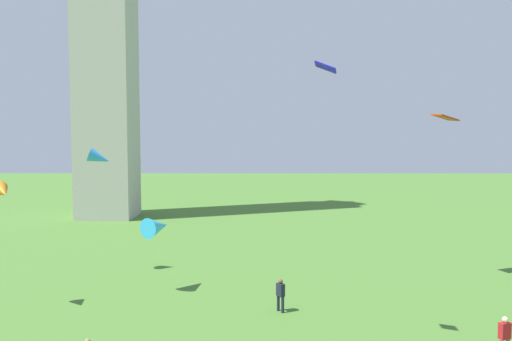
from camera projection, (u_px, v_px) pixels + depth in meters
person_0 at (280, 293)px, 27.98m from camera, size 0.49×0.54×1.79m
person_1 at (505, 335)px, 22.08m from camera, size 0.55×0.43×1.85m
kite_flying_0 at (100, 158)px, 35.22m from camera, size 1.82×1.30×1.43m
kite_flying_1 at (445, 117)px, 33.58m from camera, size 1.76×1.53×0.49m
kite_flying_2 at (3, 192)px, 27.69m from camera, size 1.45×1.49×1.05m
kite_flying_4 at (158, 227)px, 31.62m from camera, size 1.97×2.16×1.28m
kite_flying_5 at (326, 67)px, 22.34m from camera, size 1.01×0.89×0.53m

